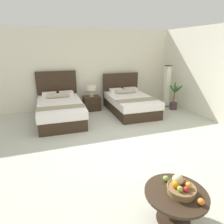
{
  "coord_description": "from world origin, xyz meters",
  "views": [
    {
      "loc": [
        -1.55,
        -3.71,
        2.15
      ],
      "look_at": [
        -0.04,
        0.64,
        0.62
      ],
      "focal_mm": 32.0,
      "sensor_mm": 36.0,
      "label": 1
    }
  ],
  "objects_px": {
    "potted_palm": "(174,100)",
    "table_lamp": "(91,89)",
    "fruit_bowl": "(181,187)",
    "floor_lamp_corner": "(167,86)",
    "bed_near_corner": "(130,103)",
    "nightstand": "(92,103)",
    "loose_apple": "(166,179)",
    "coffee_table": "(175,200)",
    "bed_near_window": "(60,109)",
    "loose_orange": "(201,202)"
  },
  "relations": [
    {
      "from": "bed_near_window",
      "to": "table_lamp",
      "type": "relative_size",
      "value": 5.92
    },
    {
      "from": "fruit_bowl",
      "to": "loose_apple",
      "type": "distance_m",
      "value": 0.25
    },
    {
      "from": "coffee_table",
      "to": "floor_lamp_corner",
      "type": "xyz_separation_m",
      "value": [
        2.81,
        4.45,
        0.43
      ]
    },
    {
      "from": "bed_near_corner",
      "to": "potted_palm",
      "type": "height_order",
      "value": "bed_near_corner"
    },
    {
      "from": "bed_near_window",
      "to": "loose_orange",
      "type": "xyz_separation_m",
      "value": [
        1.15,
        -4.54,
        0.14
      ]
    },
    {
      "from": "bed_near_corner",
      "to": "floor_lamp_corner",
      "type": "bearing_deg",
      "value": 6.83
    },
    {
      "from": "table_lamp",
      "to": "coffee_table",
      "type": "xyz_separation_m",
      "value": [
        -0.12,
        -4.93,
        -0.42
      ]
    },
    {
      "from": "bed_near_corner",
      "to": "nightstand",
      "type": "height_order",
      "value": "bed_near_corner"
    },
    {
      "from": "table_lamp",
      "to": "loose_apple",
      "type": "height_order",
      "value": "table_lamp"
    },
    {
      "from": "floor_lamp_corner",
      "to": "loose_apple",
      "type": "bearing_deg",
      "value": -123.63
    },
    {
      "from": "bed_near_corner",
      "to": "loose_apple",
      "type": "xyz_separation_m",
      "value": [
        -1.29,
        -4.04,
        0.16
      ]
    },
    {
      "from": "potted_palm",
      "to": "bed_near_window",
      "type": "bearing_deg",
      "value": 176.28
    },
    {
      "from": "loose_apple",
      "to": "potted_palm",
      "type": "distance_m",
      "value": 4.76
    },
    {
      "from": "table_lamp",
      "to": "loose_apple",
      "type": "relative_size",
      "value": 4.85
    },
    {
      "from": "potted_palm",
      "to": "table_lamp",
      "type": "bearing_deg",
      "value": 161.76
    },
    {
      "from": "table_lamp",
      "to": "loose_orange",
      "type": "bearing_deg",
      "value": -89.74
    },
    {
      "from": "loose_apple",
      "to": "coffee_table",
      "type": "bearing_deg",
      "value": -89.67
    },
    {
      "from": "nightstand",
      "to": "floor_lamp_corner",
      "type": "distance_m",
      "value": 2.78
    },
    {
      "from": "bed_near_corner",
      "to": "potted_palm",
      "type": "relative_size",
      "value": 2.17
    },
    {
      "from": "nightstand",
      "to": "loose_apple",
      "type": "relative_size",
      "value": 7.33
    },
    {
      "from": "bed_near_corner",
      "to": "table_lamp",
      "type": "relative_size",
      "value": 5.57
    },
    {
      "from": "coffee_table",
      "to": "nightstand",
      "type": "bearing_deg",
      "value": 88.62
    },
    {
      "from": "coffee_table",
      "to": "potted_palm",
      "type": "bearing_deg",
      "value": 54.56
    },
    {
      "from": "nightstand",
      "to": "table_lamp",
      "type": "height_order",
      "value": "table_lamp"
    },
    {
      "from": "table_lamp",
      "to": "coffee_table",
      "type": "relative_size",
      "value": 0.48
    },
    {
      "from": "bed_near_corner",
      "to": "nightstand",
      "type": "distance_m",
      "value": 1.34
    },
    {
      "from": "fruit_bowl",
      "to": "floor_lamp_corner",
      "type": "relative_size",
      "value": 0.24
    },
    {
      "from": "bed_near_window",
      "to": "coffee_table",
      "type": "height_order",
      "value": "bed_near_window"
    },
    {
      "from": "bed_near_corner",
      "to": "potted_palm",
      "type": "distance_m",
      "value": 1.59
    },
    {
      "from": "bed_near_window",
      "to": "bed_near_corner",
      "type": "xyz_separation_m",
      "value": [
        2.3,
        -0.01,
        -0.01
      ]
    },
    {
      "from": "potted_palm",
      "to": "fruit_bowl",
      "type": "bearing_deg",
      "value": -124.88
    },
    {
      "from": "fruit_bowl",
      "to": "floor_lamp_corner",
      "type": "distance_m",
      "value": 5.26
    },
    {
      "from": "bed_near_window",
      "to": "floor_lamp_corner",
      "type": "relative_size",
      "value": 1.48
    },
    {
      "from": "loose_orange",
      "to": "potted_palm",
      "type": "xyz_separation_m",
      "value": [
        2.72,
        4.28,
        -0.14
      ]
    },
    {
      "from": "bed_near_window",
      "to": "loose_apple",
      "type": "height_order",
      "value": "bed_near_window"
    },
    {
      "from": "table_lamp",
      "to": "potted_palm",
      "type": "height_order",
      "value": "potted_palm"
    },
    {
      "from": "fruit_bowl",
      "to": "potted_palm",
      "type": "relative_size",
      "value": 0.37
    },
    {
      "from": "coffee_table",
      "to": "table_lamp",
      "type": "bearing_deg",
      "value": 88.63
    },
    {
      "from": "table_lamp",
      "to": "loose_apple",
      "type": "xyz_separation_m",
      "value": [
        -0.12,
        -4.7,
        -0.26
      ]
    },
    {
      "from": "fruit_bowl",
      "to": "floor_lamp_corner",
      "type": "bearing_deg",
      "value": 58.29
    },
    {
      "from": "loose_apple",
      "to": "floor_lamp_corner",
      "type": "xyz_separation_m",
      "value": [
        2.81,
        4.22,
        0.28
      ]
    },
    {
      "from": "coffee_table",
      "to": "floor_lamp_corner",
      "type": "relative_size",
      "value": 0.52
    },
    {
      "from": "bed_near_window",
      "to": "nightstand",
      "type": "distance_m",
      "value": 1.29
    },
    {
      "from": "floor_lamp_corner",
      "to": "bed_near_window",
      "type": "bearing_deg",
      "value": -177.36
    },
    {
      "from": "coffee_table",
      "to": "loose_apple",
      "type": "relative_size",
      "value": 10.06
    },
    {
      "from": "bed_near_window",
      "to": "fruit_bowl",
      "type": "height_order",
      "value": "bed_near_window"
    },
    {
      "from": "potted_palm",
      "to": "bed_near_corner",
      "type": "bearing_deg",
      "value": 171.11
    },
    {
      "from": "nightstand",
      "to": "coffee_table",
      "type": "distance_m",
      "value": 4.91
    },
    {
      "from": "loose_apple",
      "to": "nightstand",
      "type": "bearing_deg",
      "value": 88.54
    },
    {
      "from": "bed_near_window",
      "to": "potted_palm",
      "type": "height_order",
      "value": "bed_near_window"
    }
  ]
}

